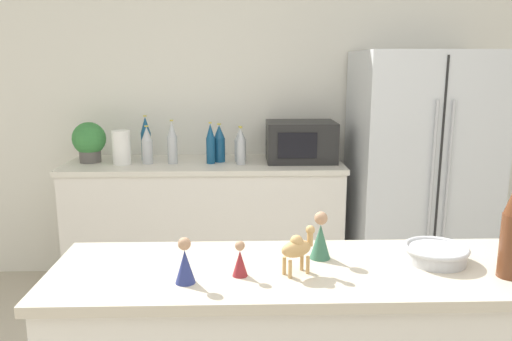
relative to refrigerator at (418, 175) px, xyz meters
name	(u,v)px	position (x,y,z in m)	size (l,w,h in m)	color
wall_back	(268,109)	(-1.04, 0.41, 0.43)	(8.00, 0.06, 2.55)	silver
back_counter	(206,225)	(-1.49, 0.08, -0.38)	(1.92, 0.63, 0.94)	silver
refrigerator	(418,175)	(0.00, 0.00, 0.00)	(0.90, 0.76, 1.70)	silver
potted_plant	(89,141)	(-2.30, 0.10, 0.24)	(0.23, 0.23, 0.28)	#595451
paper_towel_roll	(121,147)	(-2.06, 0.02, 0.20)	(0.12, 0.12, 0.23)	white
microwave	(301,141)	(-0.82, 0.10, 0.23)	(0.48, 0.37, 0.28)	black
back_bottle_0	(219,144)	(-1.39, 0.09, 0.22)	(0.08, 0.08, 0.27)	navy
back_bottle_1	(172,143)	(-1.71, 0.03, 0.23)	(0.07, 0.07, 0.30)	#B2B7BC
back_bottle_2	(240,145)	(-1.24, 0.10, 0.21)	(0.08, 0.08, 0.25)	#B2B7BC
back_bottle_3	(146,139)	(-1.91, 0.16, 0.24)	(0.07, 0.07, 0.32)	navy
back_bottle_4	(211,144)	(-1.45, 0.03, 0.22)	(0.06, 0.06, 0.29)	navy
back_bottle_5	(241,147)	(-1.24, -0.01, 0.21)	(0.06, 0.06, 0.26)	#B2B7BC
back_bottle_6	(147,146)	(-1.88, 0.04, 0.21)	(0.08, 0.08, 0.26)	#B2B7BC
fruit_bowl	(436,253)	(-0.57, -1.77, 0.12)	(0.22, 0.22, 0.06)	#B7BABF
camel_figurine	(298,247)	(-1.05, -1.85, 0.18)	(0.12, 0.10, 0.16)	tan
wise_man_figurine_blue	(185,263)	(-1.41, -1.91, 0.15)	(0.06, 0.06, 0.15)	navy
wise_man_figurine_crimson	(320,238)	(-0.96, -1.72, 0.16)	(0.07, 0.07, 0.17)	#33664C
wise_man_figurine_purple	(240,261)	(-1.24, -1.87, 0.14)	(0.05, 0.05, 0.12)	maroon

